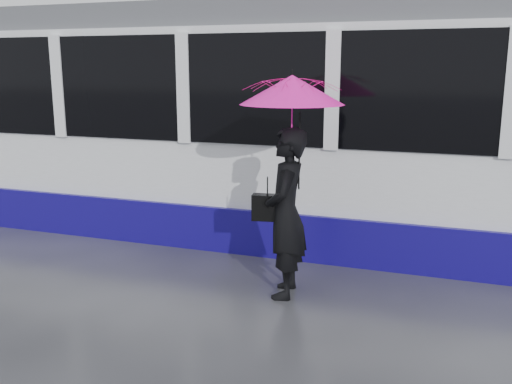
% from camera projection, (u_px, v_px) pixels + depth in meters
% --- Properties ---
extents(ground, '(90.00, 90.00, 0.00)m').
position_uv_depth(ground, '(167.00, 282.00, 6.72)').
color(ground, '#29292E').
rests_on(ground, ground).
extents(rails, '(34.00, 1.51, 0.02)m').
position_uv_depth(rails, '(243.00, 227.00, 9.02)').
color(rails, '#3F3D38').
rests_on(rails, ground).
extents(tram, '(26.00, 2.56, 3.35)m').
position_uv_depth(tram, '(385.00, 129.00, 7.96)').
color(tram, white).
rests_on(tram, ground).
extents(woman, '(0.55, 0.74, 1.86)m').
position_uv_depth(woman, '(286.00, 213.00, 6.17)').
color(woman, black).
rests_on(woman, ground).
extents(umbrella, '(1.26, 1.26, 1.26)m').
position_uv_depth(umbrella, '(292.00, 111.00, 5.91)').
color(umbrella, '#E61353').
rests_on(umbrella, ground).
extents(handbag, '(0.35, 0.20, 0.47)m').
position_uv_depth(handbag, '(267.00, 207.00, 6.25)').
color(handbag, black).
rests_on(handbag, ground).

